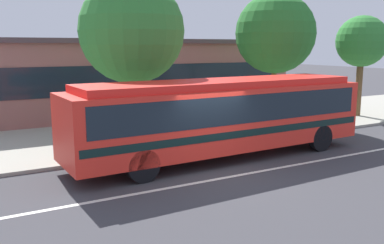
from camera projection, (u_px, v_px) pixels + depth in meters
ground_plane at (210, 171)px, 13.47m from camera, size 120.00×120.00×0.00m
sidewalk_slab at (133, 133)px, 19.07m from camera, size 60.00×8.00×0.12m
lane_stripe_center at (224, 178)px, 12.78m from camera, size 56.00×0.16×0.01m
transit_bus at (223, 113)px, 14.82m from camera, size 11.15×2.75×2.77m
pedestrian_waiting_near_sign at (295, 109)px, 19.36m from camera, size 0.48×0.48×1.64m
bus_stop_sign at (293, 96)px, 18.80m from camera, size 0.08×0.44×2.54m
street_tree_near_stop at (132, 31)px, 16.34m from camera, size 4.08×4.08×6.42m
street_tree_mid_block at (275, 33)px, 20.85m from camera, size 3.94×3.94×6.39m
street_tree_far_end at (362, 42)px, 22.83m from camera, size 2.75×2.75×5.43m
station_building at (112, 77)px, 24.56m from camera, size 21.36×6.61×4.30m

